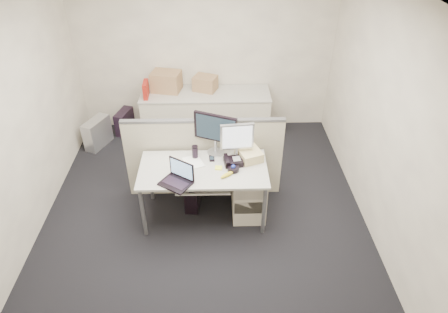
{
  "coord_description": "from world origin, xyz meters",
  "views": [
    {
      "loc": [
        0.15,
        -3.71,
        3.55
      ],
      "look_at": [
        0.25,
        0.15,
        0.79
      ],
      "focal_mm": 32.0,
      "sensor_mm": 36.0,
      "label": 1
    }
  ],
  "objects_px": {
    "laptop": "(175,175)",
    "desk": "(203,173)",
    "monitor_main": "(216,134)",
    "desk_phone": "(233,162)"
  },
  "relations": [
    {
      "from": "desk",
      "to": "monitor_main",
      "type": "bearing_deg",
      "value": 64.89
    },
    {
      "from": "laptop",
      "to": "desk",
      "type": "bearing_deg",
      "value": 77.03
    },
    {
      "from": "desk",
      "to": "monitor_main",
      "type": "relative_size",
      "value": 2.8
    },
    {
      "from": "monitor_main",
      "to": "desk_phone",
      "type": "relative_size",
      "value": 2.49
    },
    {
      "from": "monitor_main",
      "to": "laptop",
      "type": "xyz_separation_m",
      "value": [
        -0.45,
        -0.6,
        -0.14
      ]
    },
    {
      "from": "monitor_main",
      "to": "laptop",
      "type": "relative_size",
      "value": 1.61
    },
    {
      "from": "monitor_main",
      "to": "desk",
      "type": "bearing_deg",
      "value": -91.94
    },
    {
      "from": "monitor_main",
      "to": "desk_phone",
      "type": "height_order",
      "value": "monitor_main"
    },
    {
      "from": "desk",
      "to": "monitor_main",
      "type": "height_order",
      "value": "monitor_main"
    },
    {
      "from": "desk",
      "to": "laptop",
      "type": "xyz_separation_m",
      "value": [
        -0.3,
        -0.28,
        0.19
      ]
    }
  ]
}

